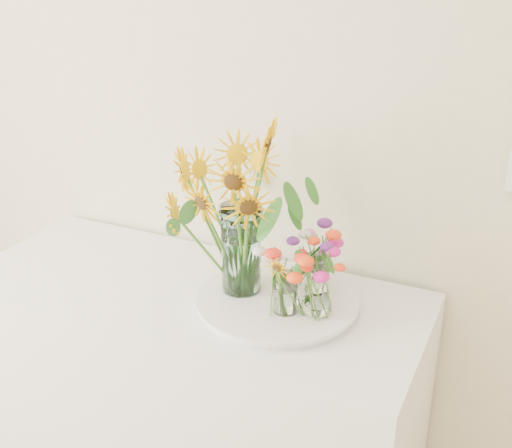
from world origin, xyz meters
name	(u,v)px	position (x,y,z in m)	size (l,w,h in m)	color
counter	(195,410)	(-0.22, 1.93, 0.45)	(1.40, 0.60, 0.90)	white
tray	(277,303)	(0.06, 1.95, 0.91)	(0.44, 0.44, 0.03)	white
mason_jar	(241,249)	(-0.05, 1.95, 1.06)	(0.11, 0.11, 0.26)	#A6D8DA
sunflower_bouquet	(241,209)	(-0.05, 1.95, 1.18)	(0.73, 0.73, 0.51)	#E0A604
small_vase_a	(286,294)	(0.11, 1.89, 0.98)	(0.07, 0.07, 0.12)	white
wildflower_posy_a	(286,279)	(0.11, 1.89, 1.03)	(0.21, 0.21, 0.21)	#FF4216
small_vase_b	(317,296)	(0.19, 1.91, 0.98)	(0.08, 0.08, 0.12)	white
wildflower_posy_b	(317,281)	(0.19, 1.91, 1.03)	(0.20, 0.20, 0.21)	#FF4216
small_vase_c	(317,274)	(0.14, 2.04, 0.98)	(0.07, 0.07, 0.12)	white
wildflower_posy_c	(318,260)	(0.14, 2.04, 1.03)	(0.21, 0.21, 0.21)	#FF4216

